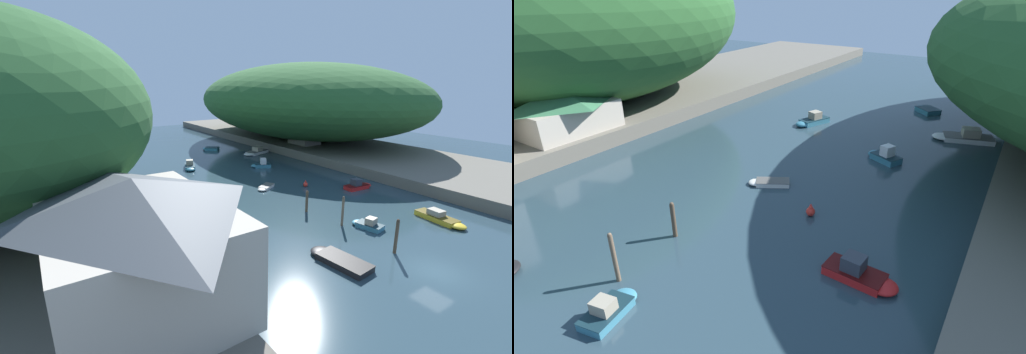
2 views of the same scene
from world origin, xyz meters
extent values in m
plane|color=#283D47|center=(0.00, 30.00, 0.00)|extent=(130.00, 130.00, 0.00)
cube|color=#666056|center=(-27.29, 30.00, 0.78)|extent=(22.00, 120.00, 1.56)
ellipsoid|color=#285628|center=(-28.39, 29.91, 11.21)|extent=(30.58, 42.81, 19.30)
cube|color=#B2A899|center=(-20.17, 20.80, 2.93)|extent=(6.07, 8.67, 2.74)
pyramid|color=#38704C|center=(-20.17, 20.80, 5.10)|extent=(6.55, 9.36, 1.62)
cube|color=teal|center=(-2.98, 40.30, 0.29)|extent=(2.69, 3.79, 0.58)
ellipsoid|color=teal|center=(-3.60, 38.68, 0.29)|extent=(2.00, 2.15, 0.58)
cube|color=#132A33|center=(-2.98, 40.30, 0.60)|extent=(2.74, 3.87, 0.03)
cube|color=#9E937F|center=(-2.95, 40.40, 1.00)|extent=(1.45, 1.52, 0.83)
cube|color=white|center=(13.00, 43.90, 0.25)|extent=(5.16, 3.48, 0.50)
ellipsoid|color=white|center=(10.75, 43.20, 0.25)|extent=(2.87, 2.67, 0.50)
cube|color=#525252|center=(13.00, 43.90, 0.51)|extent=(5.26, 3.55, 0.03)
cube|color=#9E937F|center=(13.14, 43.95, 0.93)|extent=(2.03, 1.94, 0.86)
cube|color=teal|center=(7.54, 34.14, 0.28)|extent=(3.01, 2.49, 0.56)
ellipsoid|color=teal|center=(6.36, 34.70, 0.28)|extent=(1.80, 1.86, 0.56)
cube|color=#132A33|center=(7.54, 34.14, 0.57)|extent=(3.07, 2.54, 0.03)
cube|color=silver|center=(7.61, 34.11, 1.05)|extent=(1.28, 1.35, 0.98)
cube|color=silver|center=(1.39, 24.51, 0.18)|extent=(2.93, 2.46, 0.36)
ellipsoid|color=silver|center=(0.25, 23.83, 0.18)|extent=(1.76, 1.73, 0.36)
cube|color=#504E4A|center=(1.39, 24.51, 0.37)|extent=(2.99, 2.51, 0.03)
cube|color=teal|center=(7.06, 51.88, 0.29)|extent=(3.31, 3.24, 0.58)
ellipsoid|color=teal|center=(6.06, 52.75, 0.29)|extent=(2.24, 2.30, 0.58)
cube|color=#132A33|center=(7.06, 51.88, 0.59)|extent=(3.37, 3.31, 0.03)
cube|color=red|center=(11.31, 17.36, 0.26)|extent=(3.39, 1.75, 0.52)
ellipsoid|color=red|center=(12.96, 17.26, 0.26)|extent=(1.74, 1.57, 0.52)
cube|color=#450A0A|center=(11.31, 17.36, 0.53)|extent=(3.46, 1.78, 0.03)
cube|color=#333842|center=(11.20, 17.37, 0.96)|extent=(1.22, 1.15, 0.88)
cube|color=teal|center=(2.27, 8.04, 0.23)|extent=(1.91, 2.72, 0.46)
ellipsoid|color=teal|center=(2.03, 9.26, 0.23)|extent=(1.59, 1.49, 0.46)
cube|color=#132A33|center=(2.27, 8.04, 0.48)|extent=(1.95, 2.78, 0.03)
cube|color=#9E937F|center=(2.29, 7.97, 0.80)|extent=(1.16, 1.05, 0.68)
cylinder|color=brown|center=(0.52, 10.11, 1.48)|extent=(0.25, 0.25, 2.96)
sphere|color=brown|center=(0.52, 10.11, 3.01)|extent=(0.22, 0.22, 0.22)
cylinder|color=#4C3D2D|center=(0.03, 14.91, 1.16)|extent=(0.29, 0.29, 2.31)
sphere|color=#4C3D2D|center=(0.03, 14.91, 2.37)|extent=(0.27, 0.27, 0.27)
sphere|color=red|center=(6.18, 21.92, 0.32)|extent=(0.65, 0.65, 0.65)
cone|color=red|center=(6.18, 21.92, 0.81)|extent=(0.32, 0.32, 0.32)
camera|label=1|loc=(-24.70, -11.64, 14.37)|focal=24.00mm
camera|label=2|loc=(16.88, 0.16, 14.76)|focal=28.00mm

